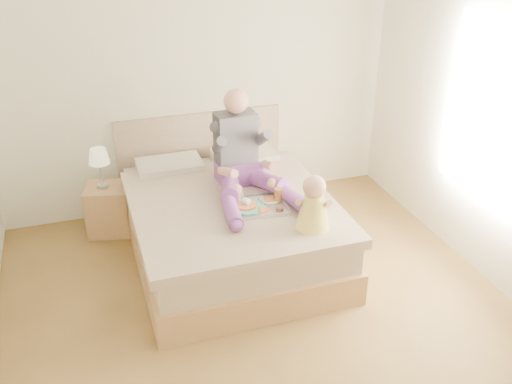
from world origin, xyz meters
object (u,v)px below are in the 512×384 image
object	(u,v)px
adult	(243,160)
bed	(227,220)
nightstand	(109,209)
tray	(257,204)
baby	(313,206)

from	to	relation	value
adult	bed	bearing A→B (deg)	-170.07
nightstand	adult	distance (m)	1.47
bed	tray	world-z (taller)	bed
adult	baby	xyz separation A→B (m)	(0.32, -0.83, -0.08)
nightstand	adult	xyz separation A→B (m)	(1.17, -0.64, 0.63)
nightstand	tray	xyz separation A→B (m)	(1.17, -1.04, 0.40)
adult	baby	size ratio (longest dim) A/B	2.41
nightstand	baby	world-z (taller)	baby
tray	baby	distance (m)	0.55
adult	nightstand	bearing A→B (deg)	148.69
adult	baby	world-z (taller)	adult
bed	nightstand	world-z (taller)	bed
tray	adult	bearing A→B (deg)	94.47
adult	tray	size ratio (longest dim) A/B	2.13
nightstand	tray	bearing A→B (deg)	-28.38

